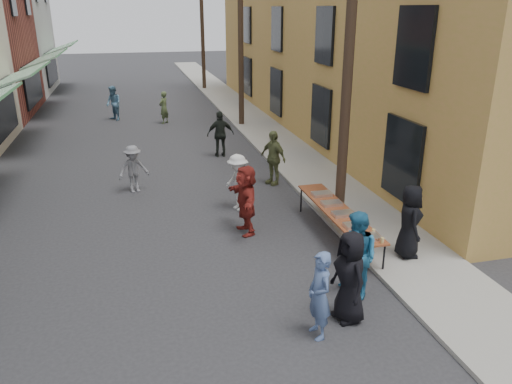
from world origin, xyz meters
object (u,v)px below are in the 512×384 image
utility_pole_mid (241,29)px  utility_pole_far (202,22)px  utility_pole_near (349,49)px  serving_table (338,212)px  guest_front_a (350,277)px  catering_tray_sausage (368,237)px  server (410,221)px  guest_front_c (357,256)px

utility_pole_mid → utility_pole_far: (0.00, 12.00, 0.00)m
utility_pole_near → serving_table: size_ratio=2.25×
guest_front_a → catering_tray_sausage: bearing=135.8°
utility_pole_mid → guest_front_a: bearing=-95.8°
guest_front_a → server: server is taller
utility_pole_mid → guest_front_c: (-1.19, -15.58, -3.61)m
guest_front_a → utility_pole_mid: bearing=165.9°
utility_pole_far → guest_front_a: (-1.66, -28.28, -3.62)m
utility_pole_near → guest_front_c: bearing=-108.3°
utility_pole_far → guest_front_c: size_ratio=5.05×
catering_tray_sausage → guest_front_a: 1.98m
utility_pole_near → catering_tray_sausage: bearing=-100.6°
guest_front_a → utility_pole_near: bearing=150.5°
guest_front_c → catering_tray_sausage: bearing=126.1°
guest_front_c → guest_front_a: bearing=-50.7°
guest_front_a → guest_front_c: bearing=137.6°
server → utility_pole_near: bearing=27.5°
utility_pole_far → serving_table: (-0.50, -25.03, -3.79)m
serving_table → guest_front_a: (-1.16, -3.25, 0.17)m
serving_table → guest_front_a: size_ratio=2.28×
utility_pole_mid → catering_tray_sausage: 15.15m
utility_pole_far → catering_tray_sausage: (-0.50, -26.68, -3.71)m
utility_pole_near → guest_front_a: size_ratio=5.13×
utility_pole_near → server: size_ratio=5.30×
serving_table → utility_pole_far: bearing=88.9°
catering_tray_sausage → utility_pole_far: bearing=88.9°
guest_front_a → utility_pole_far: bearing=168.3°
utility_pole_far → guest_front_c: bearing=-92.5°
utility_pole_mid → utility_pole_far: 12.00m
guest_front_c → server: server is taller
utility_pole_near → guest_front_a: bearing=-111.2°
utility_pole_mid → guest_front_a: 16.76m
guest_front_c → utility_pole_mid: bearing=159.0°
utility_pole_mid → guest_front_c: bearing=-94.4°
guest_front_a → guest_front_c: (0.48, 0.70, 0.01)m
utility_pole_near → utility_pole_far: (0.00, 24.00, 0.00)m
serving_table → guest_front_a: guest_front_a is taller
utility_pole_far → guest_front_c: (-1.19, -27.58, -3.61)m
utility_pole_near → utility_pole_mid: (0.00, 12.00, 0.00)m
utility_pole_near → utility_pole_mid: bearing=90.0°
utility_pole_mid → serving_table: bearing=-92.2°
utility_pole_near → utility_pole_mid: size_ratio=1.00×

